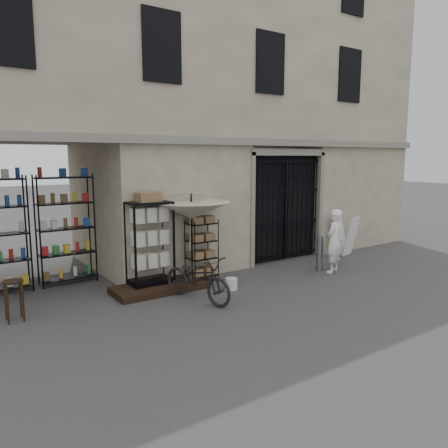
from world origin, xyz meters
TOP-DOWN VIEW (x-y plane):
  - ground at (0.00, 0.00)m, footprint 80.00×80.00m
  - main_building at (0.00, 4.00)m, footprint 14.00×4.00m
  - shop_recess at (-4.50, 2.80)m, footprint 3.00×1.70m
  - shop_shelving at (-4.55, 3.30)m, footprint 2.70×0.50m
  - iron_gate at (1.75, 2.28)m, footprint 2.50×0.21m
  - step_platform at (-2.40, 1.55)m, footprint 2.00×0.90m
  - display_cabinet at (-2.51, 1.74)m, footprint 1.03×0.83m
  - wire_rack at (-1.21, 1.73)m, footprint 0.74×0.63m
  - market_umbrella at (-1.51, 1.66)m, footprint 1.95×1.97m
  - white_bucket at (-1.04, 0.76)m, footprint 0.33×0.33m
  - bicycle at (-2.04, 0.53)m, footprint 0.83×1.05m
  - wooden_stool at (-5.28, 1.41)m, footprint 0.37×0.37m
  - steel_bollard at (1.74, 0.80)m, footprint 0.17×0.17m
  - shopkeeper at (1.90, 0.51)m, footprint 1.15×1.70m
  - easel_sign at (3.64, 1.58)m, footprint 0.69×0.75m

SIDE VIEW (x-z plane):
  - ground at x=0.00m, z-range 0.00..0.00m
  - bicycle at x=-2.04m, z-range -0.88..0.88m
  - shopkeeper at x=1.90m, z-range -0.19..0.19m
  - step_platform at x=-2.40m, z-range 0.00..0.15m
  - white_bucket at x=-1.04m, z-range 0.00..0.25m
  - wooden_stool at x=-5.28m, z-range 0.02..0.76m
  - steel_bollard at x=1.74m, z-range 0.00..0.88m
  - easel_sign at x=3.64m, z-range 0.02..1.16m
  - wire_rack at x=-1.21m, z-range -0.02..1.43m
  - display_cabinet at x=-2.51m, z-range -0.02..1.92m
  - shop_shelving at x=-4.55m, z-range 0.00..2.50m
  - iron_gate at x=1.75m, z-range 0.00..3.00m
  - shop_recess at x=-4.50m, z-range 0.00..3.00m
  - market_umbrella at x=-1.51m, z-range 0.55..3.04m
  - main_building at x=0.00m, z-range 0.00..9.00m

